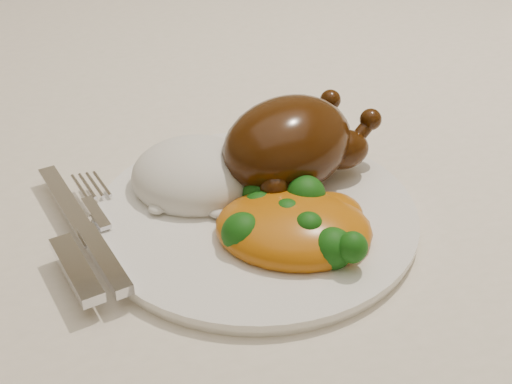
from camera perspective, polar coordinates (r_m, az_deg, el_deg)
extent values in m
cube|color=brown|center=(0.84, 6.23, 5.89)|extent=(1.60, 0.90, 0.04)
cube|color=white|center=(0.83, 6.34, 7.36)|extent=(1.72, 1.02, 0.01)
cube|color=white|center=(1.31, -2.36, 13.73)|extent=(1.72, 0.01, 0.18)
cylinder|color=white|center=(0.61, 0.00, -2.00)|extent=(0.34, 0.34, 0.01)
ellipsoid|color=#3F1E06|center=(0.63, 2.55, 3.86)|extent=(0.15, 0.14, 0.08)
ellipsoid|color=#3F1E06|center=(0.61, 1.91, 5.01)|extent=(0.07, 0.06, 0.03)
ellipsoid|color=#3F1E06|center=(0.64, 6.95, 3.40)|extent=(0.05, 0.04, 0.04)
sphere|color=#3F1E06|center=(0.66, 9.16, 5.75)|extent=(0.02, 0.02, 0.02)
ellipsoid|color=#3F1E06|center=(0.68, 3.80, 5.11)|extent=(0.05, 0.04, 0.04)
sphere|color=#3F1E06|center=(0.69, 5.97, 7.34)|extent=(0.02, 0.02, 0.02)
sphere|color=#3F1E06|center=(0.59, 1.50, 0.39)|extent=(0.03, 0.03, 0.03)
sphere|color=#3F1E06|center=(0.63, -2.05, 2.65)|extent=(0.03, 0.03, 0.03)
ellipsoid|color=white|center=(0.63, -4.79, 1.28)|extent=(0.15, 0.14, 0.06)
ellipsoid|color=#BF6A0C|center=(0.57, 3.01, -2.95)|extent=(0.16, 0.14, 0.04)
ellipsoid|color=#BF6A0C|center=(0.59, 5.81, -1.79)|extent=(0.06, 0.05, 0.03)
ellipsoid|color=#0C3C0A|center=(0.56, -1.08, -3.38)|extent=(0.03, 0.03, 0.04)
ellipsoid|color=#0C3C0A|center=(0.59, 0.31, -1.34)|extent=(0.03, 0.03, 0.03)
ellipsoid|color=#0C3C0A|center=(0.54, 7.73, -4.41)|extent=(0.02, 0.02, 0.03)
ellipsoid|color=#0C3C0A|center=(0.57, 2.51, -1.92)|extent=(0.03, 0.03, 0.03)
ellipsoid|color=#0C3C0A|center=(0.59, 3.98, -0.25)|extent=(0.03, 0.03, 0.03)
ellipsoid|color=#0C3C0A|center=(0.55, 4.24, -2.58)|extent=(0.02, 0.02, 0.02)
ellipsoid|color=#0C3C0A|center=(0.55, 6.11, -4.52)|extent=(0.03, 0.03, 0.03)
ellipsoid|color=#0C3C0A|center=(0.58, 5.57, -2.32)|extent=(0.02, 0.02, 0.02)
ellipsoid|color=#0C3C0A|center=(0.60, 0.38, -0.22)|extent=(0.03, 0.03, 0.03)
cube|color=silver|center=(0.63, -14.80, -0.92)|extent=(0.05, 0.13, 0.00)
cube|color=silver|center=(0.56, -14.18, -6.01)|extent=(0.04, 0.08, 0.01)
cube|color=silver|center=(0.56, -12.03, -5.32)|extent=(0.03, 0.09, 0.01)
cube|color=silver|center=(0.63, -12.87, -0.54)|extent=(0.04, 0.09, 0.00)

